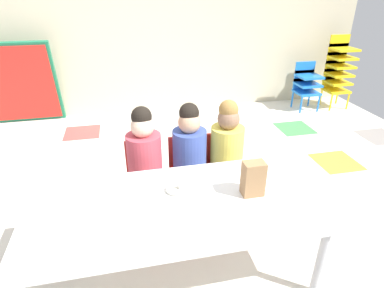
% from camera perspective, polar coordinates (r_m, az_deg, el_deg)
% --- Properties ---
extents(ground_plane, '(6.31, 4.93, 0.02)m').
position_cam_1_polar(ground_plane, '(2.75, -2.67, -11.90)').
color(ground_plane, silver).
extents(back_wall, '(6.31, 0.10, 2.63)m').
position_cam_1_polar(back_wall, '(4.61, -8.79, 21.65)').
color(back_wall, beige).
rests_on(back_wall, ground_plane).
extents(craft_table, '(1.73, 0.81, 0.54)m').
position_cam_1_polar(craft_table, '(1.95, -2.92, -11.43)').
color(craft_table, white).
rests_on(craft_table, ground_plane).
extents(seated_child_near_camera, '(0.32, 0.32, 0.92)m').
position_cam_1_polar(seated_child_near_camera, '(2.44, -8.46, -1.65)').
color(seated_child_near_camera, red).
rests_on(seated_child_near_camera, ground_plane).
extents(seated_child_middle_seat, '(0.32, 0.32, 0.92)m').
position_cam_1_polar(seated_child_middle_seat, '(2.48, -0.48, -0.86)').
color(seated_child_middle_seat, red).
rests_on(seated_child_middle_seat, ground_plane).
extents(seated_child_far_right, '(0.33, 0.33, 0.92)m').
position_cam_1_polar(seated_child_far_right, '(2.55, 6.19, -0.18)').
color(seated_child_far_right, red).
rests_on(seated_child_far_right, ground_plane).
extents(kid_chair_blue_stack, '(0.32, 0.30, 0.68)m').
position_cam_1_polar(kid_chair_blue_stack, '(5.05, 19.65, 10.21)').
color(kid_chair_blue_stack, blue).
rests_on(kid_chair_blue_stack, ground_plane).
extents(kid_chair_yellow_stack, '(0.32, 0.30, 1.04)m').
position_cam_1_polar(kid_chair_yellow_stack, '(5.28, 24.54, 12.08)').
color(kid_chair_yellow_stack, yellow).
rests_on(kid_chair_yellow_stack, ground_plane).
extents(folded_activity_table, '(0.90, 0.29, 1.09)m').
position_cam_1_polar(folded_activity_table, '(4.72, -28.12, 9.31)').
color(folded_activity_table, '#19724C').
rests_on(folded_activity_table, ground_plane).
extents(paper_bag_brown, '(0.13, 0.09, 0.22)m').
position_cam_1_polar(paper_bag_brown, '(1.97, 10.79, -6.04)').
color(paper_bag_brown, '#9E754C').
rests_on(paper_bag_brown, craft_table).
extents(paper_plate_near_edge, '(0.18, 0.18, 0.01)m').
position_cam_1_polar(paper_plate_near_edge, '(2.01, -3.07, -8.42)').
color(paper_plate_near_edge, white).
rests_on(paper_plate_near_edge, craft_table).
extents(paper_plate_center_table, '(0.18, 0.18, 0.01)m').
position_cam_1_polar(paper_plate_center_table, '(2.00, -17.97, -10.20)').
color(paper_plate_center_table, white).
rests_on(paper_plate_center_table, craft_table).
extents(donut_powdered_on_plate, '(0.11, 0.11, 0.03)m').
position_cam_1_polar(donut_powdered_on_plate, '(2.00, -3.08, -7.97)').
color(donut_powdered_on_plate, white).
rests_on(donut_powdered_on_plate, craft_table).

